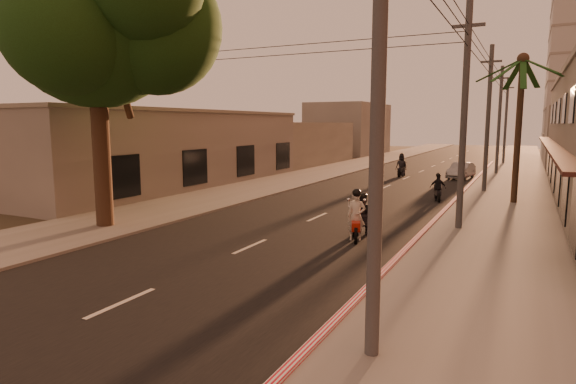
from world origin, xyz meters
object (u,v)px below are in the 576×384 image
at_px(scooter_far_a, 401,166).
at_px(palm_tree, 523,68).
at_px(scooter_mid_b, 438,188).
at_px(parked_car, 461,171).
at_px(scooter_red, 356,217).
at_px(broadleaf_tree, 104,15).
at_px(scooter_mid_a, 363,216).

bearing_deg(scooter_far_a, palm_tree, -49.78).
bearing_deg(scooter_mid_b, palm_tree, -8.51).
bearing_deg(parked_car, scooter_red, -84.29).
xyz_separation_m(broadleaf_tree, palm_tree, (14.61, 13.86, -1.33)).
bearing_deg(scooter_far_a, scooter_mid_b, -65.80).
bearing_deg(scooter_red, scooter_far_a, 80.81).
bearing_deg(scooter_mid_a, palm_tree, 78.44).
height_order(broadleaf_tree, parked_car, broadleaf_tree).
distance_m(palm_tree, scooter_red, 13.93).
relative_size(scooter_mid_b, scooter_far_a, 0.81).
height_order(scooter_mid_a, scooter_mid_b, scooter_mid_a).
height_order(palm_tree, scooter_red, palm_tree).
bearing_deg(broadleaf_tree, scooter_red, 14.43).
distance_m(broadleaf_tree, scooter_red, 12.51).
xyz_separation_m(palm_tree, parked_car, (-4.09, 11.61, -6.52)).
bearing_deg(scooter_mid_b, scooter_mid_a, -114.86).
height_order(scooter_red, scooter_mid_b, scooter_red).
xyz_separation_m(broadleaf_tree, scooter_mid_b, (10.76, 13.21, -7.75)).
xyz_separation_m(broadleaf_tree, parked_car, (10.52, 25.46, -7.85)).
bearing_deg(parked_car, scooter_mid_b, -80.88).
bearing_deg(parked_car, scooter_mid_a, -84.42).
bearing_deg(broadleaf_tree, palm_tree, 43.48).
relative_size(broadleaf_tree, palm_tree, 1.48).
bearing_deg(scooter_red, scooter_mid_b, 65.45).
relative_size(scooter_red, scooter_mid_b, 1.22).
height_order(broadleaf_tree, scooter_mid_a, broadleaf_tree).
bearing_deg(scooter_mid_a, broadleaf_tree, -146.48).
height_order(palm_tree, scooter_far_a, palm_tree).
height_order(scooter_mid_b, scooter_far_a, scooter_far_a).
relative_size(palm_tree, scooter_red, 4.22).
relative_size(broadleaf_tree, scooter_mid_a, 7.24).
bearing_deg(scooter_red, broadleaf_tree, 176.01).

